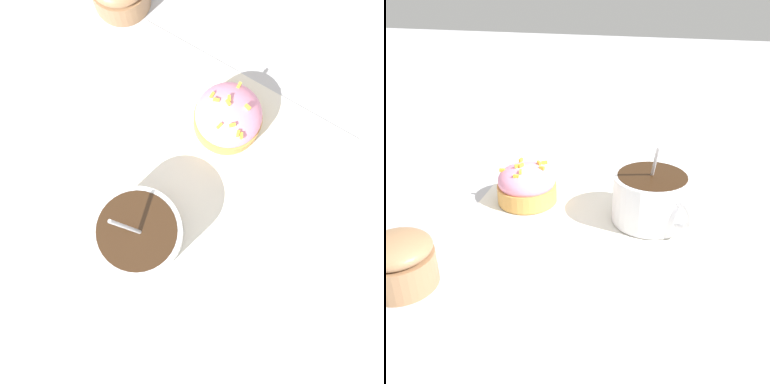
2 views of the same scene
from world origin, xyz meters
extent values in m
plane|color=#B2B2B7|center=(0.00, 0.00, 0.00)|extent=(3.00, 3.00, 0.00)
cube|color=white|center=(0.00, 0.00, 0.00)|extent=(0.30, 0.31, 0.00)
cylinder|color=white|center=(-0.08, 0.01, 0.03)|extent=(0.09, 0.09, 0.06)
cylinder|color=#331E0F|center=(-0.08, 0.01, 0.06)|extent=(0.08, 0.08, 0.01)
torus|color=white|center=(-0.12, 0.05, 0.03)|extent=(0.03, 0.03, 0.04)
ellipsoid|color=silver|center=(-0.09, 0.04, 0.01)|extent=(0.02, 0.03, 0.01)
cylinder|color=silver|center=(-0.08, 0.01, 0.06)|extent=(0.02, 0.05, 0.10)
cylinder|color=#D19347|center=(0.08, 0.00, 0.01)|extent=(0.08, 0.08, 0.02)
ellipsoid|color=pink|center=(0.08, 0.00, 0.03)|extent=(0.08, 0.08, 0.04)
cube|color=yellow|center=(0.06, -0.03, 0.05)|extent=(0.01, 0.01, 0.00)
cube|color=yellow|center=(0.09, 0.01, 0.06)|extent=(0.01, 0.01, 0.00)
cube|color=yellow|center=(0.09, -0.02, 0.05)|extent=(0.00, 0.01, 0.00)
cube|color=yellow|center=(0.07, -0.01, 0.05)|extent=(0.01, 0.01, 0.00)
cube|color=yellow|center=(0.06, 0.00, 0.05)|extent=(0.01, 0.00, 0.00)
cube|color=yellow|center=(0.09, 0.01, 0.06)|extent=(0.01, 0.01, 0.00)
cube|color=yellow|center=(0.08, 0.02, 0.05)|extent=(0.01, 0.01, 0.00)
cube|color=yellow|center=(0.06, -0.02, 0.05)|extent=(0.01, 0.01, 0.00)
cube|color=yellow|center=(0.09, 0.03, 0.05)|extent=(0.01, 0.00, 0.00)
cube|color=yellow|center=(0.11, 0.01, 0.05)|extent=(0.01, 0.00, 0.00)
cylinder|color=#99704C|center=(0.15, 0.19, 0.02)|extent=(0.07, 0.07, 0.04)
ellipsoid|color=#99704C|center=(0.15, 0.19, 0.04)|extent=(0.07, 0.07, 0.02)
camera|label=1|loc=(-0.07, -0.05, 0.52)|focal=42.00mm
camera|label=2|loc=(-0.11, 0.51, 0.29)|focal=42.00mm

